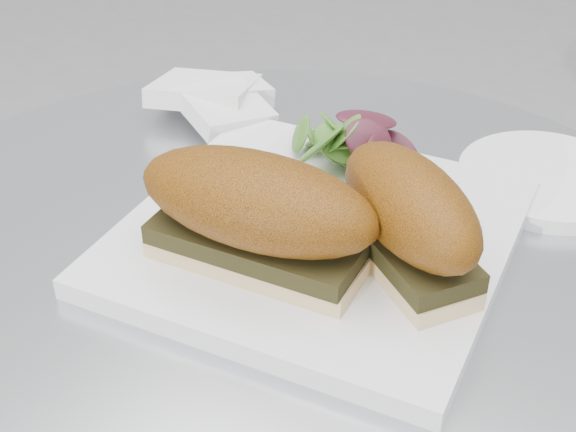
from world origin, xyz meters
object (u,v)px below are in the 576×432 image
at_px(saucer, 546,179).
at_px(sandwich_right, 409,216).
at_px(plate, 318,235).
at_px(sandwich_left, 257,211).

bearing_deg(saucer, sandwich_right, -102.36).
height_order(sandwich_right, saucer, sandwich_right).
height_order(plate, saucer, plate).
bearing_deg(sandwich_left, sandwich_right, 23.38).
bearing_deg(plate, saucer, 56.75).
bearing_deg(sandwich_left, saucer, 54.27).
bearing_deg(plate, sandwich_right, -6.39).
height_order(sandwich_left, saucer, sandwich_left).
xyz_separation_m(sandwich_left, saucer, (0.13, 0.23, -0.05)).
height_order(sandwich_left, sandwich_right, same).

